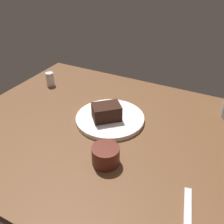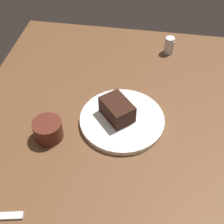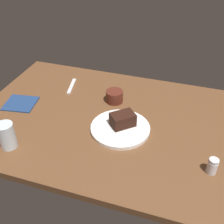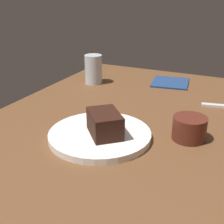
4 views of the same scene
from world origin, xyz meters
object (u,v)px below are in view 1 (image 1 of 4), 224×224
(salt_shaker, at_px, (50,79))
(dessert_plate, at_px, (110,118))
(coffee_cup, at_px, (106,155))
(chocolate_cake_slice, at_px, (107,112))
(dessert_spoon, at_px, (188,213))

(salt_shaker, bearing_deg, dessert_plate, 161.61)
(dessert_plate, distance_m, coffee_cup, 0.22)
(dessert_plate, distance_m, salt_shaker, 0.40)
(chocolate_cake_slice, distance_m, salt_shaker, 0.40)
(salt_shaker, height_order, coffee_cup, salt_shaker)
(chocolate_cake_slice, height_order, coffee_cup, chocolate_cake_slice)
(coffee_cup, bearing_deg, dessert_spoon, 166.41)
(coffee_cup, bearing_deg, chocolate_cake_slice, -62.70)
(coffee_cup, relative_size, dessert_spoon, 0.55)
(coffee_cup, bearing_deg, dessert_plate, -65.95)
(dessert_plate, xyz_separation_m, dessert_spoon, (-0.35, 0.26, -0.00))
(salt_shaker, xyz_separation_m, dessert_spoon, (-0.73, 0.39, -0.03))
(dessert_plate, height_order, chocolate_cake_slice, chocolate_cake_slice)
(dessert_plate, height_order, salt_shaker, salt_shaker)
(chocolate_cake_slice, relative_size, salt_shaker, 1.57)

